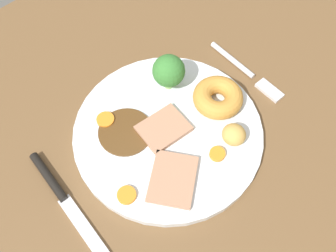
{
  "coord_description": "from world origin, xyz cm",
  "views": [
    {
      "loc": [
        17.29,
        18.13,
        49.85
      ],
      "look_at": [
        -0.51,
        -0.58,
        6.0
      ],
      "focal_mm": 37.99,
      "sensor_mm": 36.0,
      "label": 1
    }
  ],
  "objects_px": {
    "carrot_coin_side": "(217,154)",
    "meat_slice_under": "(173,179)",
    "carrot_coin_front": "(127,195)",
    "knife": "(61,195)",
    "dinner_plate": "(168,132)",
    "yorkshire_pudding": "(218,97)",
    "meat_slice_main": "(165,127)",
    "broccoli_floret": "(169,71)",
    "carrot_coin_back": "(106,120)",
    "roast_potato_left": "(234,135)",
    "fork": "(247,72)"
  },
  "relations": [
    {
      "from": "dinner_plate",
      "to": "roast_potato_left",
      "type": "distance_m",
      "value": 0.1
    },
    {
      "from": "carrot_coin_back",
      "to": "carrot_coin_side",
      "type": "xyz_separation_m",
      "value": [
        -0.08,
        0.15,
        0.0
      ]
    },
    {
      "from": "carrot_coin_front",
      "to": "knife",
      "type": "distance_m",
      "value": 0.09
    },
    {
      "from": "carrot_coin_side",
      "to": "meat_slice_main",
      "type": "bearing_deg",
      "value": -74.35
    },
    {
      "from": "yorkshire_pudding",
      "to": "roast_potato_left",
      "type": "height_order",
      "value": "roast_potato_left"
    },
    {
      "from": "roast_potato_left",
      "to": "carrot_coin_front",
      "type": "distance_m",
      "value": 0.17
    },
    {
      "from": "meat_slice_under",
      "to": "knife",
      "type": "relative_size",
      "value": 0.4
    },
    {
      "from": "carrot_coin_back",
      "to": "carrot_coin_side",
      "type": "height_order",
      "value": "carrot_coin_side"
    },
    {
      "from": "carrot_coin_back",
      "to": "roast_potato_left",
      "type": "bearing_deg",
      "value": 126.63
    },
    {
      "from": "dinner_plate",
      "to": "meat_slice_main",
      "type": "relative_size",
      "value": 4.06
    },
    {
      "from": "dinner_plate",
      "to": "carrot_coin_side",
      "type": "distance_m",
      "value": 0.08
    },
    {
      "from": "carrot_coin_side",
      "to": "meat_slice_under",
      "type": "bearing_deg",
      "value": -12.45
    },
    {
      "from": "roast_potato_left",
      "to": "fork",
      "type": "height_order",
      "value": "roast_potato_left"
    },
    {
      "from": "carrot_coin_side",
      "to": "fork",
      "type": "relative_size",
      "value": 0.14
    },
    {
      "from": "broccoli_floret",
      "to": "meat_slice_under",
      "type": "bearing_deg",
      "value": 48.41
    },
    {
      "from": "meat_slice_under",
      "to": "carrot_coin_side",
      "type": "xyz_separation_m",
      "value": [
        -0.07,
        0.02,
        -0.0
      ]
    },
    {
      "from": "meat_slice_main",
      "to": "meat_slice_under",
      "type": "xyz_separation_m",
      "value": [
        0.05,
        0.07,
        0.0
      ]
    },
    {
      "from": "carrot_coin_back",
      "to": "yorkshire_pudding",
      "type": "bearing_deg",
      "value": 147.44
    },
    {
      "from": "carrot_coin_front",
      "to": "knife",
      "type": "xyz_separation_m",
      "value": [
        0.06,
        -0.06,
        -0.01
      ]
    },
    {
      "from": "yorkshire_pudding",
      "to": "knife",
      "type": "bearing_deg",
      "value": -10.23
    },
    {
      "from": "dinner_plate",
      "to": "carrot_coin_back",
      "type": "distance_m",
      "value": 0.09
    },
    {
      "from": "dinner_plate",
      "to": "meat_slice_main",
      "type": "bearing_deg",
      "value": -70.49
    },
    {
      "from": "dinner_plate",
      "to": "yorkshire_pudding",
      "type": "xyz_separation_m",
      "value": [
        -0.09,
        0.02,
        0.02
      ]
    },
    {
      "from": "yorkshire_pudding",
      "to": "broccoli_floret",
      "type": "relative_size",
      "value": 1.23
    },
    {
      "from": "yorkshire_pudding",
      "to": "carrot_coin_side",
      "type": "bearing_deg",
      "value": 42.6
    },
    {
      "from": "meat_slice_main",
      "to": "carrot_coin_side",
      "type": "bearing_deg",
      "value": 105.65
    },
    {
      "from": "dinner_plate",
      "to": "carrot_coin_front",
      "type": "height_order",
      "value": "carrot_coin_front"
    },
    {
      "from": "fork",
      "to": "carrot_coin_front",
      "type": "bearing_deg",
      "value": -81.31
    },
    {
      "from": "yorkshire_pudding",
      "to": "carrot_coin_side",
      "type": "distance_m",
      "value": 0.09
    },
    {
      "from": "broccoli_floret",
      "to": "meat_slice_main",
      "type": "bearing_deg",
      "value": 42.85
    },
    {
      "from": "dinner_plate",
      "to": "meat_slice_under",
      "type": "distance_m",
      "value": 0.08
    },
    {
      "from": "meat_slice_under",
      "to": "carrot_coin_side",
      "type": "bearing_deg",
      "value": 167.55
    },
    {
      "from": "meat_slice_main",
      "to": "roast_potato_left",
      "type": "bearing_deg",
      "value": 125.29
    },
    {
      "from": "carrot_coin_side",
      "to": "knife",
      "type": "distance_m",
      "value": 0.22
    },
    {
      "from": "knife",
      "to": "fork",
      "type": "bearing_deg",
      "value": 88.16
    },
    {
      "from": "meat_slice_main",
      "to": "carrot_coin_side",
      "type": "xyz_separation_m",
      "value": [
        -0.02,
        0.08,
        -0.0
      ]
    },
    {
      "from": "yorkshire_pudding",
      "to": "broccoli_floret",
      "type": "distance_m",
      "value": 0.08
    },
    {
      "from": "carrot_coin_back",
      "to": "broccoli_floret",
      "type": "xyz_separation_m",
      "value": [
        -0.11,
        0.02,
        0.03
      ]
    },
    {
      "from": "yorkshire_pudding",
      "to": "carrot_coin_back",
      "type": "bearing_deg",
      "value": -32.56
    },
    {
      "from": "dinner_plate",
      "to": "yorkshire_pudding",
      "type": "height_order",
      "value": "yorkshire_pudding"
    },
    {
      "from": "roast_potato_left",
      "to": "carrot_coin_side",
      "type": "distance_m",
      "value": 0.04
    },
    {
      "from": "dinner_plate",
      "to": "meat_slice_main",
      "type": "height_order",
      "value": "meat_slice_main"
    },
    {
      "from": "carrot_coin_front",
      "to": "broccoli_floret",
      "type": "relative_size",
      "value": 0.42
    },
    {
      "from": "dinner_plate",
      "to": "fork",
      "type": "bearing_deg",
      "value": 177.88
    },
    {
      "from": "carrot_coin_front",
      "to": "knife",
      "type": "height_order",
      "value": "carrot_coin_front"
    },
    {
      "from": "broccoli_floret",
      "to": "fork",
      "type": "distance_m",
      "value": 0.14
    },
    {
      "from": "carrot_coin_front",
      "to": "carrot_coin_side",
      "type": "relative_size",
      "value": 1.16
    },
    {
      "from": "carrot_coin_front",
      "to": "meat_slice_main",
      "type": "bearing_deg",
      "value": -159.72
    },
    {
      "from": "carrot_coin_front",
      "to": "carrot_coin_back",
      "type": "xyz_separation_m",
      "value": [
        -0.05,
        -0.11,
        0.0
      ]
    },
    {
      "from": "dinner_plate",
      "to": "meat_slice_under",
      "type": "height_order",
      "value": "meat_slice_under"
    }
  ]
}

